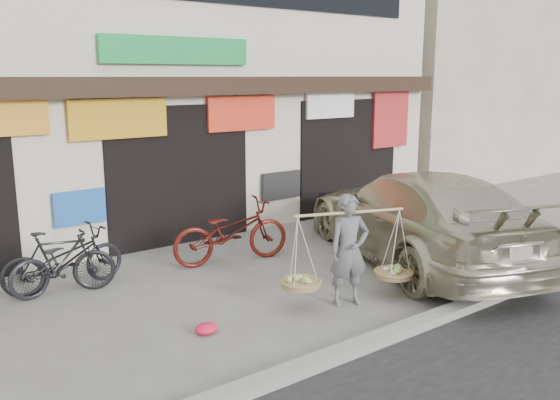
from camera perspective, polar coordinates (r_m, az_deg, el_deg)
ground at (r=9.11m, az=1.15°, el=-8.97°), size 70.00×70.00×0.00m
kerb at (r=7.74m, az=10.60°, el=-12.61°), size 70.00×0.25×0.12m
shophouse_block at (r=14.12m, az=-15.55°, el=12.29°), size 14.00×6.32×7.00m
neighbor_east at (r=23.24m, az=17.10°, el=11.26°), size 12.00×7.00×6.40m
street_vendor at (r=8.53m, az=6.65°, el=-5.23°), size 1.92×1.07×1.61m
bike_0 at (r=9.69m, az=-19.79°, el=-5.40°), size 1.91×0.92×0.96m
bike_1 at (r=9.52m, az=-20.54°, el=-5.65°), size 1.72×0.91×0.99m
bike_2 at (r=10.45m, az=-4.73°, el=-3.06°), size 2.22×1.15×1.11m
suv at (r=10.73m, az=13.12°, el=-1.54°), size 4.00×6.02×1.62m
red_bag at (r=7.81m, az=-7.09°, el=-12.17°), size 0.31×0.25×0.14m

